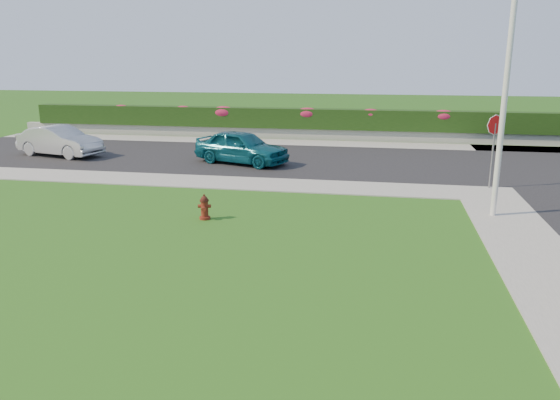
% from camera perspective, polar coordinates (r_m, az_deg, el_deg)
% --- Properties ---
extents(ground, '(120.00, 120.00, 0.00)m').
position_cam_1_polar(ground, '(11.29, -7.87, -8.79)').
color(ground, black).
rests_on(ground, ground).
extents(street_far, '(26.00, 8.00, 0.04)m').
position_cam_1_polar(street_far, '(25.63, -8.75, 4.52)').
color(street_far, black).
rests_on(street_far, ground).
extents(sidewalk_far, '(24.00, 2.00, 0.04)m').
position_cam_1_polar(sidewalk_far, '(21.48, -15.63, 2.18)').
color(sidewalk_far, gray).
rests_on(sidewalk_far, ground).
extents(curb_corner, '(2.00, 2.00, 0.04)m').
position_cam_1_polar(curb_corner, '(19.66, 20.85, 0.63)').
color(curb_corner, gray).
rests_on(curb_corner, ground).
extents(sidewalk_beyond, '(34.00, 2.00, 0.04)m').
position_cam_1_polar(sidewalk_beyond, '(29.47, 1.88, 6.00)').
color(sidewalk_beyond, gray).
rests_on(sidewalk_beyond, ground).
extents(retaining_wall, '(34.00, 0.40, 0.60)m').
position_cam_1_polar(retaining_wall, '(30.90, 2.30, 6.93)').
color(retaining_wall, gray).
rests_on(retaining_wall, ground).
extents(hedge, '(32.00, 0.90, 1.10)m').
position_cam_1_polar(hedge, '(30.90, 2.35, 8.51)').
color(hedge, black).
rests_on(hedge, retaining_wall).
extents(fire_hydrant, '(0.38, 0.35, 0.72)m').
position_cam_1_polar(fire_hydrant, '(15.62, -7.90, -0.78)').
color(fire_hydrant, '#4A130B').
rests_on(fire_hydrant, ground).
extents(sedan_teal, '(4.50, 3.00, 1.42)m').
position_cam_1_polar(sedan_teal, '(23.53, -4.03, 5.56)').
color(sedan_teal, '#0B4A5A').
rests_on(sedan_teal, street_far).
extents(sedan_silver, '(4.39, 2.43, 1.37)m').
position_cam_1_polar(sedan_silver, '(27.29, -22.02, 5.73)').
color(sedan_silver, '#A9ADB1').
rests_on(sedan_silver, street_far).
extents(utility_pole, '(0.16, 0.16, 6.04)m').
position_cam_1_polar(utility_pole, '(16.46, 22.29, 8.54)').
color(utility_pole, silver).
rests_on(utility_pole, ground).
extents(stop_sign, '(0.61, 0.39, 2.60)m').
position_cam_1_polar(stop_sign, '(20.17, 21.50, 6.44)').
color(stop_sign, slate).
rests_on(stop_sign, ground).
extents(flower_clump_a, '(1.05, 0.68, 0.53)m').
position_cam_1_polar(flower_clump_a, '(34.03, -16.25, 9.10)').
color(flower_clump_a, '#C32158').
rests_on(flower_clump_a, hedge).
extents(flower_clump_b, '(1.06, 0.68, 0.53)m').
position_cam_1_polar(flower_clump_b, '(32.50, -10.09, 9.21)').
color(flower_clump_b, '#C32158').
rests_on(flower_clump_b, hedge).
extents(flower_clump_c, '(1.35, 0.87, 0.68)m').
position_cam_1_polar(flower_clump_c, '(31.74, -5.93, 9.12)').
color(flower_clump_c, '#C32158').
rests_on(flower_clump_c, hedge).
extents(flower_clump_d, '(1.29, 0.83, 0.65)m').
position_cam_1_polar(flower_clump_d, '(30.73, 2.87, 9.02)').
color(flower_clump_d, '#C32158').
rests_on(flower_clump_d, hedge).
extents(flower_clump_e, '(1.13, 0.72, 0.56)m').
position_cam_1_polar(flower_clump_e, '(30.46, 9.45, 8.86)').
color(flower_clump_e, '#C32158').
rests_on(flower_clump_e, hedge).
extents(flower_clump_f, '(1.27, 0.81, 0.63)m').
position_cam_1_polar(flower_clump_f, '(30.63, 16.69, 8.42)').
color(flower_clump_f, '#C32158').
rests_on(flower_clump_f, hedge).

